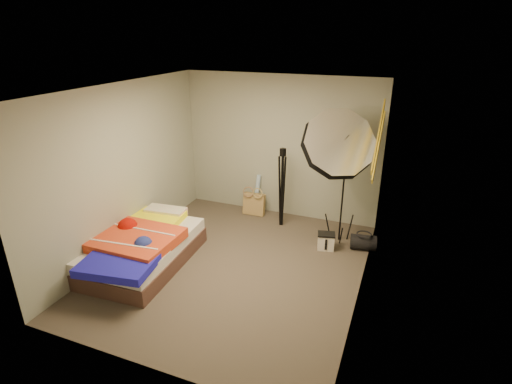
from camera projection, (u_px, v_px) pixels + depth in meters
The scene contains 15 objects.
floor at pixel (234, 267), 5.74m from camera, with size 4.00×4.00×0.00m, color #51493D.
ceiling at pixel (230, 89), 4.80m from camera, with size 4.00×4.00×0.00m, color silver.
wall_back at pixel (280, 147), 6.99m from camera, with size 3.50×3.50×0.00m, color gray.
wall_front at pixel (138, 262), 3.55m from camera, with size 3.50×3.50×0.00m, color gray.
wall_left at pixel (124, 170), 5.86m from camera, with size 4.00×4.00×0.00m, color gray.
wall_right at pixel (368, 206), 4.67m from camera, with size 4.00×4.00×0.00m, color gray.
tote_bag at pixel (254, 204), 7.31m from camera, with size 0.40×0.12×0.40m, color tan.
wrapping_roll at pixel (257, 194), 7.38m from camera, with size 0.08×0.08×0.70m, color #4F8DC9.
camera_case at pixel (326, 242), 6.16m from camera, with size 0.25×0.18×0.25m, color white.
duffel_bag at pixel (363, 242), 6.16m from camera, with size 0.24×0.24×0.39m, color black.
wall_stripe_upper at pixel (378, 135), 4.93m from camera, with size 0.02×1.10×0.10m, color gold.
wall_stripe_lower at pixel (379, 146), 5.22m from camera, with size 0.02×1.10×0.10m, color gold.
bed at pixel (139, 246), 5.75m from camera, with size 1.42×2.04×0.53m.
photo_umbrella at pixel (337, 145), 5.74m from camera, with size 1.13×1.15×2.26m.
camera_tripod at pixel (282, 182), 6.69m from camera, with size 0.10×0.10×1.38m.
Camera 1 is at (2.09, -4.45, 3.16)m, focal length 28.00 mm.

